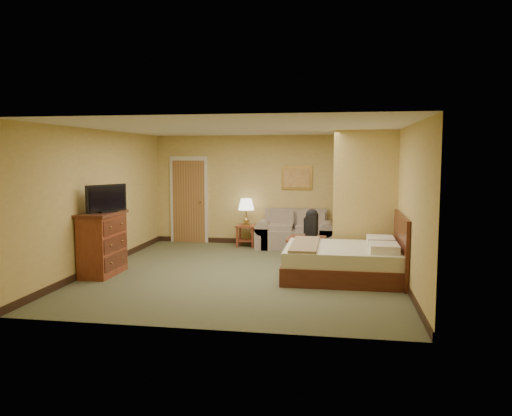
% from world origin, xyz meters
% --- Properties ---
extents(floor, '(6.00, 6.00, 0.00)m').
position_xyz_m(floor, '(0.00, 0.00, 0.00)').
color(floor, '#4E5235').
rests_on(floor, ground).
extents(ceiling, '(6.00, 6.00, 0.00)m').
position_xyz_m(ceiling, '(0.00, 0.00, 2.60)').
color(ceiling, white).
rests_on(ceiling, back_wall).
extents(back_wall, '(5.50, 0.02, 2.60)m').
position_xyz_m(back_wall, '(0.00, 3.00, 1.30)').
color(back_wall, tan).
rests_on(back_wall, floor).
extents(left_wall, '(0.02, 6.00, 2.60)m').
position_xyz_m(left_wall, '(-2.75, 0.00, 1.30)').
color(left_wall, tan).
rests_on(left_wall, floor).
extents(right_wall, '(0.02, 6.00, 2.60)m').
position_xyz_m(right_wall, '(2.75, 0.00, 1.30)').
color(right_wall, tan).
rests_on(right_wall, floor).
extents(partition, '(1.20, 0.15, 2.60)m').
position_xyz_m(partition, '(2.15, 0.93, 1.30)').
color(partition, tan).
rests_on(partition, floor).
extents(door, '(0.94, 0.16, 2.10)m').
position_xyz_m(door, '(-1.95, 2.96, 1.03)').
color(door, beige).
rests_on(door, floor).
extents(baseboard, '(5.50, 0.02, 0.12)m').
position_xyz_m(baseboard, '(0.00, 2.99, 0.06)').
color(baseboard, black).
rests_on(baseboard, floor).
extents(loveseat, '(1.76, 0.82, 0.89)m').
position_xyz_m(loveseat, '(0.68, 2.57, 0.29)').
color(loveseat, gray).
rests_on(loveseat, floor).
extents(side_table, '(0.45, 0.45, 0.50)m').
position_xyz_m(side_table, '(-0.47, 2.65, 0.33)').
color(side_table, maroon).
rests_on(side_table, floor).
extents(table_lamp, '(0.37, 0.37, 0.62)m').
position_xyz_m(table_lamp, '(-0.47, 2.65, 0.97)').
color(table_lamp, '#AD893F').
rests_on(table_lamp, side_table).
extents(coffee_table, '(0.78, 0.78, 0.47)m').
position_xyz_m(coffee_table, '(1.03, 1.22, 0.34)').
color(coffee_table, maroon).
rests_on(coffee_table, floor).
extents(wall_picture, '(0.71, 0.04, 0.55)m').
position_xyz_m(wall_picture, '(0.68, 2.97, 1.60)').
color(wall_picture, '#B78E3F').
rests_on(wall_picture, back_wall).
extents(dresser, '(0.55, 1.05, 1.12)m').
position_xyz_m(dresser, '(-2.48, -0.55, 0.57)').
color(dresser, maroon).
rests_on(dresser, floor).
extents(tv, '(0.44, 0.73, 0.49)m').
position_xyz_m(tv, '(-2.38, -0.55, 1.35)').
color(tv, black).
rests_on(tv, dresser).
extents(bed, '(2.04, 1.74, 1.12)m').
position_xyz_m(bed, '(1.82, -0.10, 0.31)').
color(bed, '#451B10').
rests_on(bed, floor).
extents(backpack, '(0.24, 0.33, 0.53)m').
position_xyz_m(backpack, '(1.14, 1.03, 0.83)').
color(backpack, black).
rests_on(backpack, bed).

